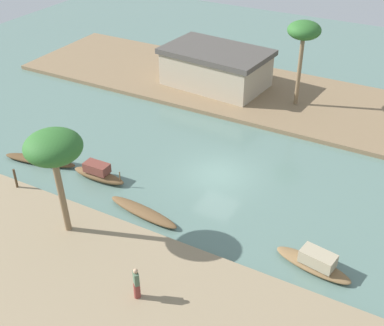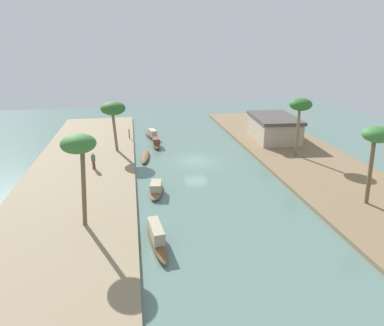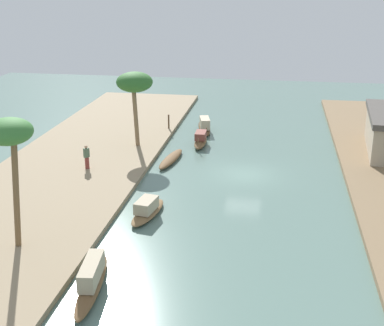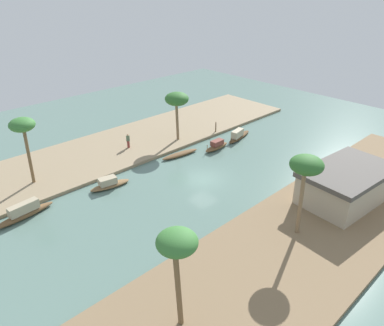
# 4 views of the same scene
# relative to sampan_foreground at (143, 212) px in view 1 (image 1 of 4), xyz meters

# --- Properties ---
(river_water) EXTENTS (72.32, 72.32, 0.00)m
(river_water) POSITION_rel_sampan_foreground_xyz_m (1.89, 5.66, -0.21)
(river_water) COLOR slate
(river_water) RESTS_ON ground
(riverbank_left) EXTENTS (47.65, 10.84, 0.33)m
(riverbank_left) POSITION_rel_sampan_foreground_xyz_m (1.89, -6.68, -0.05)
(riverbank_left) COLOR #937F60
(riverbank_left) RESTS_ON ground
(riverbank_right) EXTENTS (47.65, 10.84, 0.33)m
(riverbank_right) POSITION_rel_sampan_foreground_xyz_m (1.89, 17.99, -0.05)
(riverbank_right) COLOR #846B4C
(riverbank_right) RESTS_ON ground
(sampan_foreground) EXTENTS (4.84, 1.49, 0.43)m
(sampan_foreground) POSITION_rel_sampan_foreground_xyz_m (0.00, 0.00, 0.00)
(sampan_foreground) COLOR brown
(sampan_foreground) RESTS_ON river_water
(sampan_downstream_large) EXTENTS (5.17, 2.07, 1.27)m
(sampan_downstream_large) POSITION_rel_sampan_foreground_xyz_m (-8.73, 1.34, 0.25)
(sampan_downstream_large) COLOR brown
(sampan_downstream_large) RESTS_ON river_water
(sampan_with_red_awning) EXTENTS (3.69, 1.01, 1.14)m
(sampan_with_red_awning) POSITION_rel_sampan_foreground_xyz_m (-4.40, 1.63, 0.23)
(sampan_with_red_awning) COLOR brown
(sampan_with_red_awning) RESTS_ON river_water
(sampan_midstream) EXTENTS (4.12, 1.76, 1.10)m
(sampan_midstream) POSITION_rel_sampan_foreground_xyz_m (9.71, 0.55, 0.19)
(sampan_midstream) COLOR brown
(sampan_midstream) RESTS_ON river_water
(person_on_near_bank) EXTENTS (0.44, 0.43, 1.72)m
(person_on_near_bank) POSITION_rel_sampan_foreground_xyz_m (3.31, -5.40, 0.91)
(person_on_near_bank) COLOR brown
(person_on_near_bank) RESTS_ON riverbank_left
(mooring_post) EXTENTS (0.14, 0.14, 1.26)m
(mooring_post) POSITION_rel_sampan_foreground_xyz_m (-7.84, -1.77, 0.75)
(mooring_post) COLOR #4C3823
(mooring_post) RESTS_ON riverbank_left
(palm_tree_left_near) EXTENTS (2.86, 2.86, 5.94)m
(palm_tree_left_near) POSITION_rel_sampan_foreground_xyz_m (-2.58, -3.34, 5.15)
(palm_tree_left_near) COLOR #7F6647
(palm_tree_left_near) RESTS_ON riverbank_left
(palm_tree_right_tall) EXTENTS (2.47, 2.47, 6.62)m
(palm_tree_right_tall) POSITION_rel_sampan_foreground_xyz_m (2.99, 17.13, 5.86)
(palm_tree_right_tall) COLOR #7F6647
(palm_tree_right_tall) RESTS_ON riverbank_right
(riverside_building) EXTENTS (9.03, 6.11, 3.13)m
(riverside_building) POSITION_rel_sampan_foreground_xyz_m (-4.22, 17.45, 1.70)
(riverside_building) COLOR tan
(riverside_building) RESTS_ON riverbank_right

